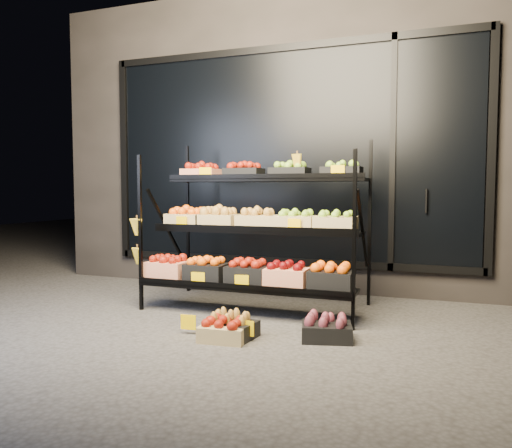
% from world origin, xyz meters
% --- Properties ---
extents(ground, '(24.00, 24.00, 0.00)m').
position_xyz_m(ground, '(0.00, 0.00, 0.00)').
color(ground, '#514F4C').
rests_on(ground, ground).
extents(building, '(6.00, 2.08, 3.50)m').
position_xyz_m(building, '(0.00, 2.59, 1.75)').
color(building, '#2D2826').
rests_on(building, ground).
extents(display_rack, '(2.18, 1.02, 1.66)m').
position_xyz_m(display_rack, '(-0.01, 0.60, 0.79)').
color(display_rack, black).
rests_on(display_rack, ground).
extents(tag_floor_a, '(0.13, 0.01, 0.12)m').
position_xyz_m(tag_floor_a, '(-0.21, -0.40, 0.06)').
color(tag_floor_a, '#FFCA00').
rests_on(tag_floor_a, ground).
extents(tag_floor_b, '(0.13, 0.01, 0.12)m').
position_xyz_m(tag_floor_b, '(0.30, -0.40, 0.06)').
color(tag_floor_b, '#FFCA00').
rests_on(tag_floor_b, ground).
extents(floor_crate_midleft, '(0.40, 0.32, 0.19)m').
position_xyz_m(floor_crate_midleft, '(0.15, -0.34, 0.09)').
color(floor_crate_midleft, black).
rests_on(floor_crate_midleft, ground).
extents(floor_crate_midright, '(0.38, 0.29, 0.19)m').
position_xyz_m(floor_crate_midright, '(0.13, -0.46, 0.09)').
color(floor_crate_midright, tan).
rests_on(floor_crate_midright, ground).
extents(floor_crate_right, '(0.44, 0.37, 0.20)m').
position_xyz_m(floor_crate_right, '(0.88, -0.17, 0.09)').
color(floor_crate_right, black).
rests_on(floor_crate_right, ground).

